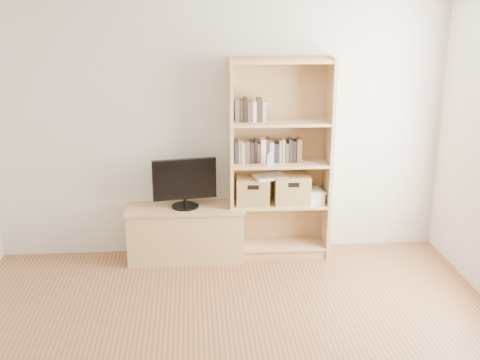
{
  "coord_description": "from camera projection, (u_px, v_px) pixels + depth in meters",
  "views": [
    {
      "loc": [
        -0.29,
        -3.38,
        2.55
      ],
      "look_at": [
        0.14,
        1.9,
        0.93
      ],
      "focal_mm": 45.0,
      "sensor_mm": 36.0,
      "label": 1
    }
  ],
  "objects": [
    {
      "name": "books_row_mid",
      "position": [
        280.0,
        151.0,
        5.95
      ],
      "size": [
        0.77,
        0.17,
        0.2
      ],
      "primitive_type": "cube",
      "rotation": [
        0.0,
        0.0,
        -0.03
      ],
      "color": "#212231",
      "rests_on": "bookshelf"
    },
    {
      "name": "tv_stand",
      "position": [
        186.0,
        234.0,
        6.06
      ],
      "size": [
        1.14,
        0.44,
        0.52
      ],
      "primitive_type": "cube",
      "rotation": [
        0.0,
        0.0,
        -0.01
      ],
      "color": "tan",
      "rests_on": "floor"
    },
    {
      "name": "laptop",
      "position": [
        270.0,
        177.0,
        5.97
      ],
      "size": [
        0.36,
        0.29,
        0.02
      ],
      "primitive_type": "cube",
      "rotation": [
        0.0,
        0.0,
        0.26
      ],
      "color": "silver",
      "rests_on": "basket_left"
    },
    {
      "name": "television",
      "position": [
        185.0,
        183.0,
        5.9
      ],
      "size": [
        0.63,
        0.14,
        0.49
      ],
      "primitive_type": "cube",
      "rotation": [
        0.0,
        0.0,
        0.15
      ],
      "color": "black",
      "rests_on": "tv_stand"
    },
    {
      "name": "basket_right",
      "position": [
        292.0,
        189.0,
        6.04
      ],
      "size": [
        0.36,
        0.3,
        0.29
      ],
      "primitive_type": "cube",
      "rotation": [
        0.0,
        0.0,
        -0.03
      ],
      "color": "#A88A4C",
      "rests_on": "bookshelf"
    },
    {
      "name": "baby_monitor",
      "position": [
        270.0,
        160.0,
        5.83
      ],
      "size": [
        0.06,
        0.05,
        0.11
      ],
      "primitive_type": "cube",
      "rotation": [
        0.0,
        0.0,
        -0.2
      ],
      "color": "white",
      "rests_on": "bookshelf"
    },
    {
      "name": "books_row_upper",
      "position": [
        258.0,
        110.0,
        5.81
      ],
      "size": [
        0.42,
        0.16,
        0.22
      ],
      "primitive_type": "cube",
      "rotation": [
        0.0,
        0.0,
        -0.01
      ],
      "color": "#212231",
      "rests_on": "bookshelf"
    },
    {
      "name": "basket_left",
      "position": [
        253.0,
        190.0,
        6.02
      ],
      "size": [
        0.35,
        0.29,
        0.27
      ],
      "primitive_type": "cube",
      "rotation": [
        0.0,
        0.0,
        -0.08
      ],
      "color": "#A88A4C",
      "rests_on": "bookshelf"
    },
    {
      "name": "back_wall",
      "position": [
        221.0,
        128.0,
        5.99
      ],
      "size": [
        4.5,
        0.02,
        2.6
      ],
      "primitive_type": "cube",
      "color": "beige",
      "rests_on": "floor"
    },
    {
      "name": "magazine_stack",
      "position": [
        313.0,
        197.0,
        6.08
      ],
      "size": [
        0.19,
        0.26,
        0.11
      ],
      "primitive_type": "cube",
      "rotation": [
        0.0,
        0.0,
        0.1
      ],
      "color": "silver",
      "rests_on": "bookshelf"
    },
    {
      "name": "bookshelf",
      "position": [
        280.0,
        160.0,
        5.95
      ],
      "size": [
        1.01,
        0.38,
        2.01
      ],
      "primitive_type": "cube",
      "rotation": [
        0.0,
        0.0,
        -0.02
      ],
      "color": "tan",
      "rests_on": "floor"
    }
  ]
}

